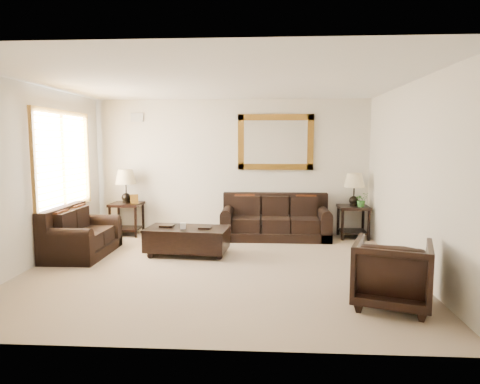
# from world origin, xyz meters

# --- Properties ---
(room) EXTENTS (5.51, 5.01, 2.71)m
(room) POSITION_xyz_m (0.00, 0.00, 1.35)
(room) COLOR #85745B
(room) RESTS_ON ground
(window) EXTENTS (0.07, 1.96, 1.66)m
(window) POSITION_xyz_m (-2.70, 0.90, 1.55)
(window) COLOR white
(window) RESTS_ON room
(mirror) EXTENTS (1.50, 0.06, 1.10)m
(mirror) POSITION_xyz_m (0.89, 2.47, 1.85)
(mirror) COLOR #543010
(mirror) RESTS_ON room
(air_vent) EXTENTS (0.25, 0.02, 0.18)m
(air_vent) POSITION_xyz_m (-1.90, 2.48, 2.35)
(air_vent) COLOR #999999
(air_vent) RESTS_ON room
(sofa) EXTENTS (2.07, 0.89, 0.85)m
(sofa) POSITION_xyz_m (0.89, 2.09, 0.31)
(sofa) COLOR black
(sofa) RESTS_ON room
(loveseat) EXTENTS (0.85, 1.42, 0.80)m
(loveseat) POSITION_xyz_m (-2.36, 0.61, 0.29)
(loveseat) COLOR black
(loveseat) RESTS_ON room
(end_table_left) EXTENTS (0.60, 0.60, 1.31)m
(end_table_left) POSITION_xyz_m (-2.07, 2.16, 0.85)
(end_table_left) COLOR black
(end_table_left) RESTS_ON room
(end_table_right) EXTENTS (0.57, 0.57, 1.26)m
(end_table_right) POSITION_xyz_m (2.40, 2.17, 0.82)
(end_table_right) COLOR black
(end_table_right) RESTS_ON room
(coffee_table) EXTENTS (1.39, 0.84, 0.57)m
(coffee_table) POSITION_xyz_m (-0.58, 0.73, 0.28)
(coffee_table) COLOR black
(coffee_table) RESTS_ON room
(armchair) EXTENTS (1.02, 0.99, 0.84)m
(armchair) POSITION_xyz_m (2.13, -1.34, 0.42)
(armchair) COLOR black
(armchair) RESTS_ON floor
(potted_plant) EXTENTS (0.31, 0.33, 0.21)m
(potted_plant) POSITION_xyz_m (2.53, 2.07, 0.73)
(potted_plant) COLOR #2B5F20
(potted_plant) RESTS_ON end_table_right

